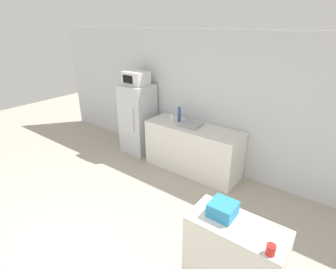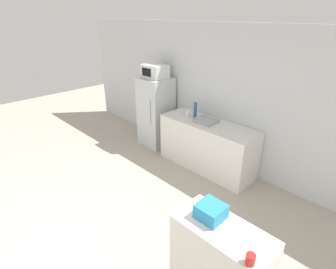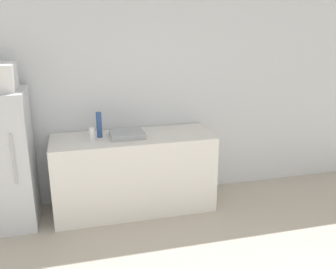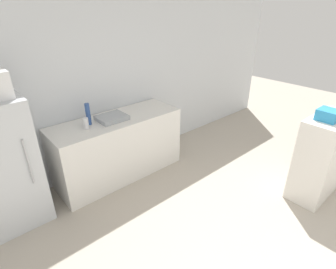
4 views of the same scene
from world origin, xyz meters
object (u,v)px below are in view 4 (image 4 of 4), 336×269
(bottle_short, at_px, (86,123))
(refrigerator, at_px, (6,165))
(basket, at_px, (328,115))
(bottle_tall, at_px, (88,114))

(bottle_short, bearing_deg, refrigerator, 177.28)
(bottle_short, relative_size, basket, 0.66)
(refrigerator, distance_m, bottle_short, 0.99)
(refrigerator, relative_size, bottle_tall, 5.18)
(bottle_tall, height_order, bottle_short, bottle_tall)
(bottle_short, distance_m, basket, 2.93)
(bottle_short, xyz_separation_m, basket, (2.07, -2.06, 0.19))
(bottle_tall, xyz_separation_m, basket, (1.98, -2.17, 0.12))
(bottle_tall, bearing_deg, refrigerator, -176.75)
(bottle_tall, height_order, basket, basket)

